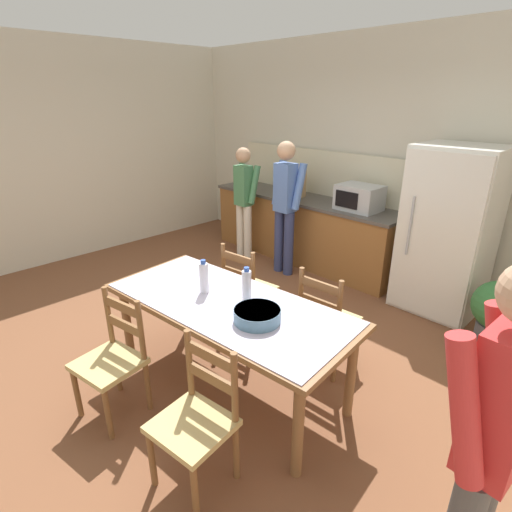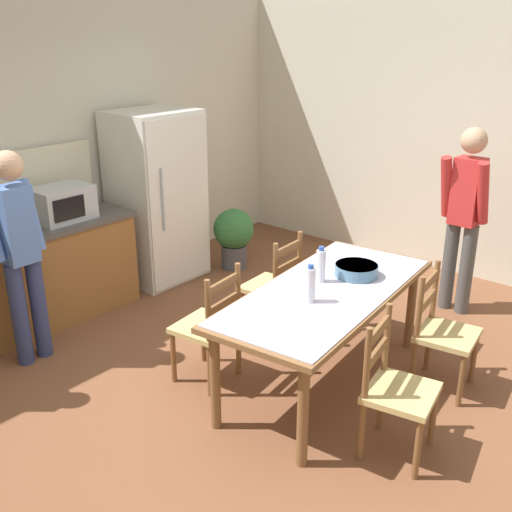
% 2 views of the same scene
% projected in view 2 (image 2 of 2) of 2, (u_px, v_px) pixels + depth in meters
% --- Properties ---
extents(ground_plane, '(8.32, 8.32, 0.00)m').
position_uv_depth(ground_plane, '(252.00, 395.00, 4.34)').
color(ground_plane, brown).
extents(wall_back, '(6.52, 0.12, 2.90)m').
position_uv_depth(wall_back, '(28.00, 151.00, 5.41)').
color(wall_back, beige).
rests_on(wall_back, ground).
extents(wall_right, '(0.12, 5.20, 2.90)m').
position_uv_depth(wall_right, '(456.00, 136.00, 6.15)').
color(wall_right, beige).
rests_on(wall_right, ground).
extents(refrigerator, '(0.81, 0.73, 1.74)m').
position_uv_depth(refrigerator, '(157.00, 197.00, 6.11)').
color(refrigerator, silver).
rests_on(refrigerator, ground).
extents(microwave, '(0.50, 0.39, 0.30)m').
position_uv_depth(microwave, '(61.00, 203.00, 5.28)').
color(microwave, '#B2B7BC').
rests_on(microwave, kitchen_counter).
extents(dining_table, '(2.03, 1.04, 0.76)m').
position_uv_depth(dining_table, '(326.00, 300.00, 4.26)').
color(dining_table, brown).
rests_on(dining_table, ground).
extents(bottle_near_centre, '(0.07, 0.07, 0.27)m').
position_uv_depth(bottle_near_centre, '(310.00, 285.00, 4.00)').
color(bottle_near_centre, silver).
rests_on(bottle_near_centre, dining_table).
extents(bottle_off_centre, '(0.07, 0.07, 0.27)m').
position_uv_depth(bottle_off_centre, '(321.00, 266.00, 4.32)').
color(bottle_off_centre, silver).
rests_on(bottle_off_centre, dining_table).
extents(serving_bowl, '(0.32, 0.32, 0.09)m').
position_uv_depth(serving_bowl, '(356.00, 269.00, 4.45)').
color(serving_bowl, slate).
rests_on(serving_bowl, dining_table).
extents(chair_side_near_left, '(0.49, 0.47, 0.91)m').
position_uv_depth(chair_side_near_left, '(395.00, 389.00, 3.63)').
color(chair_side_near_left, brown).
rests_on(chair_side_near_left, ground).
extents(chair_side_near_right, '(0.47, 0.45, 0.91)m').
position_uv_depth(chair_side_near_right, '(442.00, 332.00, 4.31)').
color(chair_side_near_right, brown).
rests_on(chair_side_near_right, ground).
extents(chair_side_far_right, '(0.44, 0.43, 0.91)m').
position_uv_depth(chair_side_far_right, '(274.00, 286.00, 5.07)').
color(chair_side_far_right, brown).
rests_on(chair_side_far_right, ground).
extents(chair_side_far_left, '(0.46, 0.45, 0.91)m').
position_uv_depth(chair_side_far_left, '(210.00, 326.00, 4.39)').
color(chair_side_far_left, brown).
rests_on(chair_side_far_left, ground).
extents(person_at_counter, '(0.42, 0.29, 1.68)m').
position_uv_depth(person_at_counter, '(19.00, 248.00, 4.49)').
color(person_at_counter, navy).
rests_on(person_at_counter, ground).
extents(person_by_table, '(0.31, 0.44, 1.71)m').
position_uv_depth(person_by_table, '(464.00, 212.00, 5.32)').
color(person_by_table, '#4C4C4C').
rests_on(person_by_table, ground).
extents(potted_plant, '(0.44, 0.44, 0.67)m').
position_uv_depth(potted_plant, '(234.00, 234.00, 6.52)').
color(potted_plant, '#4C4C51').
rests_on(potted_plant, ground).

